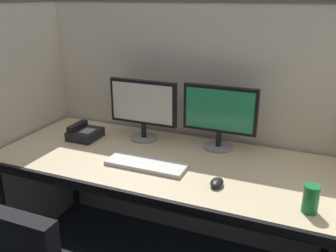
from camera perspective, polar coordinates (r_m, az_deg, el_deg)
The scene contains 9 objects.
cubicle_partition_rear at distance 2.40m, azimuth 3.66°, elevation 0.02°, with size 2.21×0.06×1.57m.
cubicle_partition_left at distance 2.48m, azimuth -23.16°, elevation -0.90°, with size 0.06×1.41×1.57m.
desk at distance 2.04m, azimuth -0.68°, elevation -6.62°, with size 1.90×0.80×0.74m.
monitor_left at distance 2.24m, azimuth -3.88°, elevation 3.11°, with size 0.43×0.17×0.37m.
monitor_right at distance 2.12m, azimuth 7.99°, elevation 1.97°, with size 0.43×0.17×0.37m.
keyboard_main at distance 1.96m, azimuth -3.38°, elevation -5.94°, with size 0.43×0.15×0.02m, color silver.
computer_mouse at distance 1.78m, azimuth 7.56°, elevation -8.67°, with size 0.06×0.10×0.04m.
desk_phone at distance 2.37m, azimuth -12.80°, elevation -1.09°, with size 0.17×0.19×0.09m.
soda_can at distance 1.66m, azimuth 21.20°, elevation -10.48°, with size 0.07×0.07×0.12m, color #197233.
Camera 1 is at (0.73, -1.39, 1.60)m, focal length 39.43 mm.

